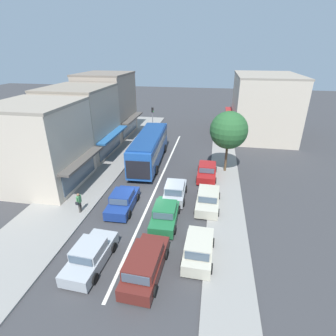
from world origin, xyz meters
name	(u,v)px	position (x,y,z in m)	size (l,w,h in m)	color
ground_plane	(150,201)	(0.00, 0.00, 0.00)	(140.00, 140.00, 0.00)	#353538
lane_centre_line	(160,179)	(0.00, 4.00, 0.00)	(0.20, 28.00, 0.01)	silver
sidewalk_left	(103,165)	(-6.80, 6.00, 0.07)	(5.20, 44.00, 0.14)	gray
kerb_right	(224,175)	(6.20, 6.00, 0.06)	(2.80, 44.00, 0.12)	gray
shopfront_corner_near	(41,146)	(-10.18, 1.27, 3.79)	(7.74, 7.09, 7.60)	beige
shopfront_mid_block	(81,122)	(-10.18, 8.89, 3.95)	(7.58, 7.74, 7.90)	#B2A38E
shopfront_far_end	(107,106)	(-10.18, 16.70, 4.33)	(7.34, 7.57, 8.67)	gray
building_right_far	(263,106)	(11.48, 20.92, 4.24)	(9.14, 12.08, 8.49)	beige
city_bus	(149,147)	(-2.00, 7.86, 1.88)	(3.12, 10.97, 3.23)	#1E4C99
sedan_behind_bus_mid	(123,201)	(-1.88, -1.49, 0.66)	(2.00, 4.25, 1.47)	navy
sedan_adjacent_lane_trail	(90,255)	(-1.76, -7.53, 0.66)	(2.05, 4.28, 1.47)	#9EA3A8
sedan_queue_far_back	(165,214)	(1.77, -2.68, 0.66)	(1.98, 4.24, 1.47)	#1E6638
wagon_behind_bus_near	(145,264)	(1.59, -7.72, 0.75)	(2.07, 4.57, 1.58)	#561E19
hatchback_queue_gap_filler	(175,191)	(1.97, 0.70, 0.71)	(1.91, 3.75, 1.54)	#9EA3A8
parked_hatchback_kerb_front	(199,249)	(4.42, -5.94, 0.71)	(1.88, 3.74, 1.54)	#B7B29E
parked_sedan_kerb_second	(208,199)	(4.75, -0.03, 0.66)	(1.97, 4.24, 1.47)	#B7B29E
parked_sedan_kerb_third	(207,171)	(4.44, 5.25, 0.66)	(1.91, 4.20, 1.47)	maroon
traffic_light_downstreet	(153,117)	(-3.81, 17.25, 2.85)	(0.33, 0.24, 4.20)	gray
street_tree_right	(229,130)	(6.25, 6.92, 4.42)	(3.67, 3.67, 6.27)	brown
pedestrian_with_handbag_near	(79,202)	(-4.87, -2.78, 1.07)	(0.26, 0.66, 1.63)	#4C4742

